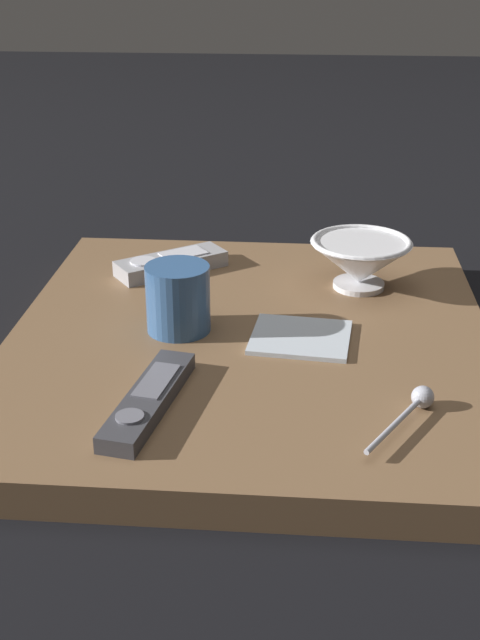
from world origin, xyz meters
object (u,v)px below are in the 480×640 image
Objects in this scene: teaspoon at (417,403)px; tv_remote_near at (149,399)px; tv_remote_far at (171,263)px; cereal_bowl at (360,261)px; folded_napkin at (301,337)px; coffee_mug at (178,298)px.

teaspoon is 0.62× the size of tv_remote_near.
cereal_bowl is at bearing -98.44° from tv_remote_far.
teaspoon is (-0.34, -0.04, -0.03)m from cereal_bowl.
tv_remote_far is at bearing 42.37° from folded_napkin.
coffee_mug is 0.20m from tv_remote_near.
cereal_bowl is at bearing -34.29° from tv_remote_near.
tv_remote_near is (-0.35, 0.24, -0.03)m from cereal_bowl.
cereal_bowl is 0.20m from folded_napkin.
teaspoon is at bearing -139.89° from tv_remote_far.
teaspoon reaches higher than tv_remote_near.
teaspoon is 0.94× the size of folded_napkin.
coffee_mug is at bearing 84.12° from folded_napkin.
tv_remote_far is (0.04, 0.28, -0.03)m from cereal_bowl.
coffee_mug is at bearing 57.05° from teaspoon.
tv_remote_near is at bearing 92.26° from teaspoon.
folded_napkin is (0.18, -0.16, -0.01)m from tv_remote_near.
folded_napkin is at bearing -42.08° from tv_remote_near.
tv_remote_far reaches higher than tv_remote_near.
cereal_bowl reaches higher than teaspoon.
coffee_mug is 0.52× the size of tv_remote_far.
folded_napkin is (-0.02, -0.16, -0.04)m from coffee_mug.
folded_napkin is (0.17, 0.12, -0.01)m from teaspoon.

